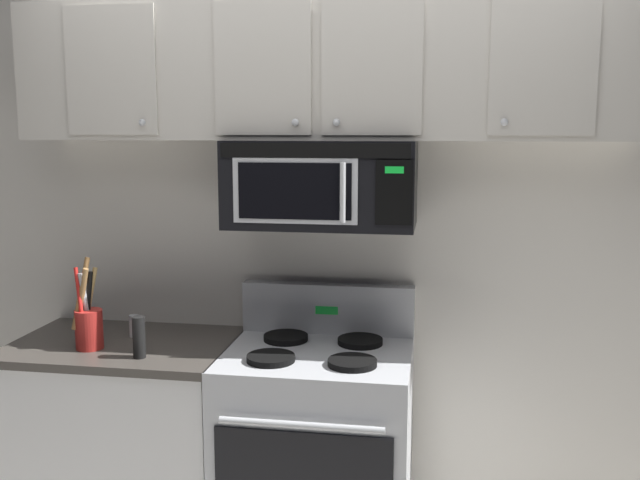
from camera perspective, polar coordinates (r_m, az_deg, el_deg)
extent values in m
cube|color=silver|center=(3.18, 0.88, 0.84)|extent=(5.20, 0.10, 2.70)
cube|color=#B7BABF|center=(3.09, -0.22, -16.92)|extent=(0.76, 0.64, 0.90)
cylinder|color=#B7BABF|center=(2.65, -1.55, -14.59)|extent=(0.61, 0.03, 0.03)
cube|color=#B7BABF|center=(3.16, 0.64, -5.49)|extent=(0.76, 0.07, 0.22)
cube|color=#19D83F|center=(3.13, 0.54, -5.66)|extent=(0.10, 0.00, 0.04)
cylinder|color=black|center=(2.82, -3.96, -9.41)|extent=(0.19, 0.19, 0.02)
cylinder|color=black|center=(2.77, 2.60, -9.77)|extent=(0.19, 0.19, 0.02)
cylinder|color=black|center=(3.08, -2.75, -7.80)|extent=(0.19, 0.19, 0.02)
cylinder|color=black|center=(3.03, 3.23, -8.08)|extent=(0.19, 0.19, 0.02)
cube|color=black|center=(2.91, 0.18, 4.54)|extent=(0.76, 0.39, 0.35)
cube|color=black|center=(2.71, -0.50, 7.18)|extent=(0.73, 0.01, 0.06)
cube|color=#B7BABF|center=(2.73, -2.05, 3.93)|extent=(0.49, 0.01, 0.25)
cube|color=black|center=(2.73, -2.05, 3.93)|extent=(0.44, 0.01, 0.22)
cube|color=black|center=(2.68, 5.95, 3.79)|extent=(0.14, 0.01, 0.25)
cube|color=#19D83F|center=(2.67, 5.97, 5.60)|extent=(0.07, 0.00, 0.03)
cylinder|color=#B7BABF|center=(2.68, 1.83, 3.83)|extent=(0.02, 0.02, 0.23)
cube|color=#BCB7AD|center=(2.94, 0.28, 13.36)|extent=(2.50, 0.33, 0.55)
cube|color=#BCB7AD|center=(3.02, -16.41, 12.89)|extent=(0.38, 0.01, 0.51)
sphere|color=#B7BABF|center=(2.95, -14.04, 9.10)|extent=(0.03, 0.03, 0.03)
cube|color=#BCB7AD|center=(2.82, -4.63, 13.53)|extent=(0.38, 0.01, 0.51)
sphere|color=#B7BABF|center=(2.76, -2.00, 9.38)|extent=(0.03, 0.03, 0.03)
cube|color=#BCB7AD|center=(2.75, 4.15, 13.65)|extent=(0.38, 0.01, 0.51)
sphere|color=#B7BABF|center=(2.74, 1.33, 9.39)|extent=(0.03, 0.03, 0.03)
cube|color=#BCB7AD|center=(2.76, 17.45, 13.25)|extent=(0.38, 0.01, 0.51)
sphere|color=#B7BABF|center=(2.72, 14.54, 9.11)|extent=(0.03, 0.03, 0.03)
cube|color=silver|center=(3.34, -15.11, -15.54)|extent=(0.90, 0.62, 0.86)
cube|color=#423D38|center=(3.18, -15.45, -8.13)|extent=(0.93, 0.65, 0.03)
cylinder|color=red|center=(3.10, -17.99, -6.81)|extent=(0.11, 0.11, 0.16)
cylinder|color=tan|center=(3.07, -17.93, -4.41)|extent=(0.05, 0.07, 0.25)
cylinder|color=#BCBCC1|center=(3.07, -18.30, -4.62)|extent=(0.04, 0.03, 0.23)
cylinder|color=olive|center=(3.06, -18.59, -4.07)|extent=(0.07, 0.07, 0.30)
cylinder|color=red|center=(3.06, -18.68, -4.47)|extent=(0.06, 0.06, 0.25)
cylinder|color=#A87A47|center=(3.06, -18.52, -4.43)|extent=(0.08, 0.05, 0.26)
cylinder|color=black|center=(3.07, -18.04, -4.56)|extent=(0.04, 0.04, 0.23)
cylinder|color=white|center=(3.22, -14.65, -6.80)|extent=(0.04, 0.04, 0.08)
cylinder|color=#B7BABF|center=(3.21, -14.68, -5.98)|extent=(0.04, 0.04, 0.02)
cylinder|color=black|center=(2.92, -14.29, -7.55)|extent=(0.05, 0.05, 0.17)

